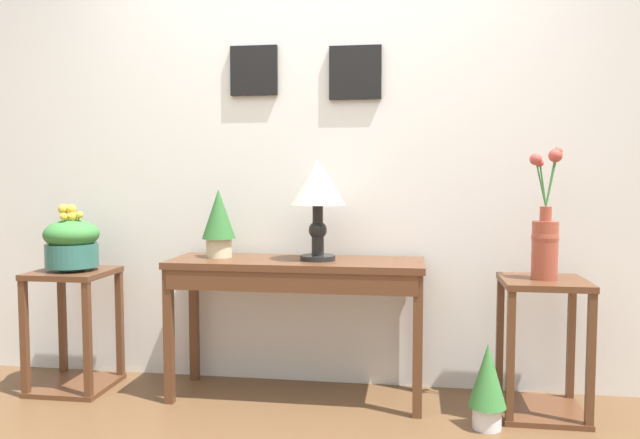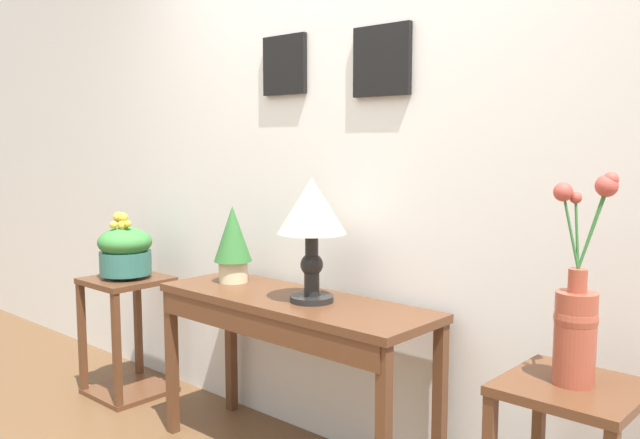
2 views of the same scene
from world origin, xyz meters
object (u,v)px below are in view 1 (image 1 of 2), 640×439
Objects in this scene: potted_plant_on_console at (219,220)px; potted_plant_floor at (488,383)px; console_table at (295,279)px; flower_vase_tall_right at (545,237)px; pedestal_stand_left at (74,330)px; planter_bowl_wide_left at (72,243)px; table_lamp at (318,189)px; pedestal_stand_right at (542,347)px.

potted_plant_floor is at bearing -12.62° from potted_plant_on_console.
console_table is 1.06m from potted_plant_floor.
console_table is 1.25m from flower_vase_tall_right.
potted_plant_on_console is 0.55× the size of pedestal_stand_left.
pedestal_stand_left is (-1.22, -0.02, -0.31)m from console_table.
potted_plant_on_console is 0.57× the size of flower_vase_tall_right.
flower_vase_tall_right is (2.44, 0.00, 0.07)m from planter_bowl_wide_left.
table_lamp is at bearing 162.01° from potted_plant_floor.
console_table reaches higher than pedestal_stand_right.
pedestal_stand_left is at bearing -178.06° from table_lamp.
planter_bowl_wide_left reaches higher than pedestal_stand_right.
potted_plant_floor is at bearing -141.35° from flower_vase_tall_right.
console_table is at bearing 179.21° from flower_vase_tall_right.
pedestal_stand_right is (2.44, 0.00, -0.47)m from planter_bowl_wide_left.
potted_plant_on_console is 0.81m from planter_bowl_wide_left.
pedestal_stand_left is (-0.80, -0.08, -0.60)m from potted_plant_on_console.
pedestal_stand_left is 2.17m from potted_plant_floor.
pedestal_stand_right is at bearing 0.00° from pedestal_stand_left.
flower_vase_tall_right is (2.44, 0.00, 0.54)m from pedestal_stand_left.
potted_plant_on_console is 1.57m from potted_plant_floor.
planter_bowl_wide_left is 2.49m from pedestal_stand_right.
potted_plant_on_console reaches higher than pedestal_stand_right.
pedestal_stand_left is 1.82× the size of planter_bowl_wide_left.
potted_plant_floor is (2.16, -0.22, -0.59)m from planter_bowl_wide_left.
planter_bowl_wide_left is 2.44m from flower_vase_tall_right.
console_table is 2.55× the size of table_lamp.
table_lamp reaches higher than console_table.
potted_plant_on_console is (-0.43, 0.06, 0.29)m from console_table.
flower_vase_tall_right is 0.75m from potted_plant_floor.
table_lamp reaches higher than pedestal_stand_right.
pedestal_stand_right is at bearing -2.86° from potted_plant_on_console.
console_table is 3.28× the size of potted_plant_floor.
pedestal_stand_left is at bearing -179.05° from console_table.
potted_plant_on_console is at bearing 176.06° from table_lamp.
pedestal_stand_left is 1.63× the size of potted_plant_floor.
pedestal_stand_left is 1.03× the size of flower_vase_tall_right.
pedestal_stand_right is at bearing -0.94° from console_table.
pedestal_stand_left is at bearing -174.09° from potted_plant_on_console.
console_table reaches higher than potted_plant_floor.
planter_bowl_wide_left reaches higher than potted_plant_floor.
potted_plant_on_console reaches higher than pedestal_stand_left.
potted_plant_on_console is at bearing 5.91° from pedestal_stand_left.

